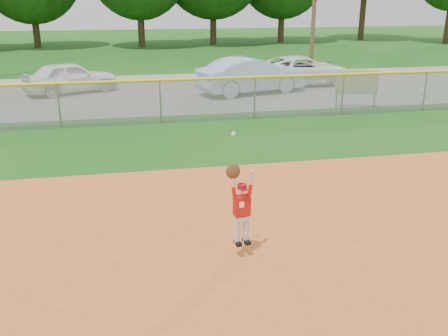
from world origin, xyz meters
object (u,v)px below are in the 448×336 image
(car_blue, at_px, (251,75))
(sponsor_sign, at_px, (357,83))
(car_white_b, at_px, (303,70))
(car_white_a, at_px, (71,77))
(ballplayer, at_px, (241,204))

(car_blue, relative_size, sponsor_sign, 2.91)
(car_white_b, xyz_separation_m, sponsor_sign, (0.22, -5.42, 0.26))
(car_white_a, xyz_separation_m, car_blue, (7.92, -1.68, 0.10))
(car_blue, xyz_separation_m, sponsor_sign, (3.25, -3.74, 0.16))
(car_white_a, relative_size, car_blue, 0.85)
(car_white_a, height_order, car_white_b, car_white_a)
(car_blue, distance_m, car_white_b, 3.47)
(car_white_a, distance_m, car_blue, 8.09)
(car_blue, relative_size, car_white_b, 0.96)
(car_blue, height_order, car_white_b, car_blue)
(car_blue, height_order, ballplayer, ballplayer)
(ballplayer, bearing_deg, car_white_b, 66.79)
(car_blue, bearing_deg, sponsor_sign, -154.94)
(sponsor_sign, bearing_deg, car_white_a, 154.12)
(car_blue, relative_size, ballplayer, 2.45)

